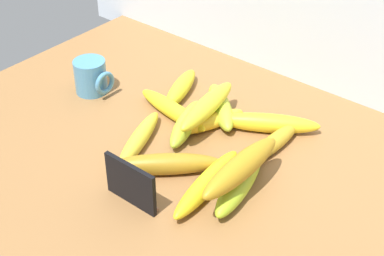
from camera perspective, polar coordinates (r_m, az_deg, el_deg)
name	(u,v)px	position (r cm, az deg, el deg)	size (l,w,h in cm)	color
counter_top	(186,163)	(112.32, -0.56, -3.41)	(110.00, 76.00, 3.00)	brown
chalkboard_sign	(131,185)	(99.62, -5.99, -5.58)	(11.00, 1.80, 8.40)	black
coffee_mug	(91,77)	(130.64, -9.81, 4.96)	(8.59, 7.09, 7.63)	teal
banana_0	(209,122)	(117.93, 1.71, 0.62)	(15.85, 3.29, 3.29)	yellow
banana_1	(268,123)	(117.96, 7.43, 0.49)	(20.94, 3.91, 3.91)	yellow
banana_2	(274,143)	(113.26, 8.03, -1.43)	(15.64, 3.28, 3.28)	#B99424
banana_3	(139,139)	(113.65, -5.20, -1.05)	(18.89, 3.27, 3.27)	gold
banana_4	(186,124)	(116.95, -0.60, 0.44)	(16.59, 3.77, 3.77)	#A2BF2F
banana_5	(207,183)	(102.60, 1.49, -5.41)	(20.96, 3.67, 3.67)	yellow
banana_6	(172,110)	(121.37, -1.94, 1.79)	(19.97, 3.49, 3.49)	yellow
banana_7	(166,165)	(106.23, -2.55, -3.65)	(20.97, 4.05, 4.05)	#9D731C
banana_8	(221,107)	(121.80, 2.81, 2.09)	(17.17, 4.20, 4.20)	#A4B92F
banana_9	(239,184)	(102.39, 4.66, -5.45)	(18.60, 4.20, 4.20)	#9FC026
banana_10	(181,88)	(128.47, -1.10, 3.93)	(15.79, 3.68, 3.68)	yellow
banana_11	(241,167)	(99.11, 4.81, -3.85)	(20.42, 4.35, 4.35)	#AC801A
banana_12	(207,106)	(116.27, 1.49, 2.19)	(19.62, 3.86, 3.86)	yellow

